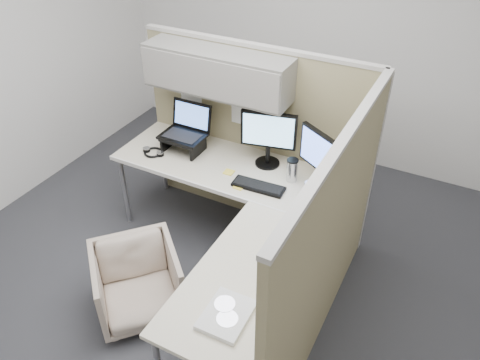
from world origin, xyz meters
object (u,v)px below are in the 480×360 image
at_px(desk, 235,208).
at_px(keyboard, 258,186).
at_px(office_chair, 137,280).
at_px(monitor_left, 268,135).

distance_m(desk, keyboard, 0.26).
bearing_deg(office_chair, keyboard, 11.89).
height_order(office_chair, keyboard, keyboard).
xyz_separation_m(desk, monitor_left, (-0.01, 0.57, 0.32)).
xyz_separation_m(office_chair, keyboard, (0.53, 0.88, 0.44)).
distance_m(desk, monitor_left, 0.66).
relative_size(office_chair, monitor_left, 1.29).
xyz_separation_m(desk, office_chair, (-0.46, -0.63, -0.39)).
height_order(office_chair, monitor_left, monitor_left).
bearing_deg(monitor_left, keyboard, -89.49).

